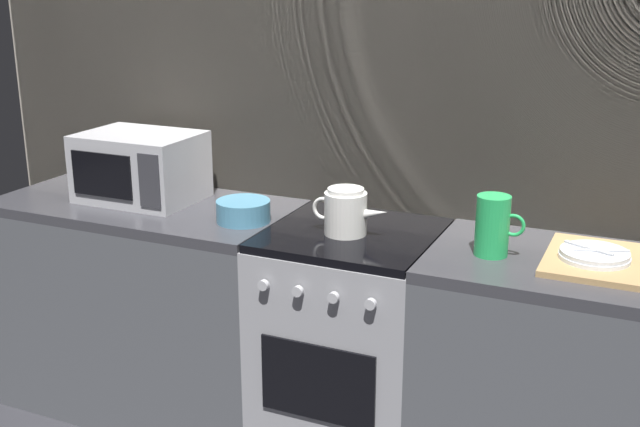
% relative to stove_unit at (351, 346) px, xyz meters
% --- Properties ---
extents(back_wall, '(3.60, 0.05, 2.40)m').
position_rel_stove_unit_xyz_m(back_wall, '(0.00, 0.32, 0.75)').
color(back_wall, '#A39989').
rests_on(back_wall, ground_plane).
extents(counter_left, '(1.20, 0.60, 0.90)m').
position_rel_stove_unit_xyz_m(counter_left, '(-0.90, 0.00, 0.00)').
color(counter_left, '#515459').
rests_on(counter_left, ground_plane).
extents(stove_unit, '(0.60, 0.63, 0.90)m').
position_rel_stove_unit_xyz_m(stove_unit, '(0.00, 0.00, 0.00)').
color(stove_unit, '#9E9EA3').
rests_on(stove_unit, ground_plane).
extents(counter_right, '(1.20, 0.60, 0.90)m').
position_rel_stove_unit_xyz_m(counter_right, '(0.90, 0.00, 0.00)').
color(counter_right, '#515459').
rests_on(counter_right, ground_plane).
extents(microwave, '(0.46, 0.35, 0.27)m').
position_rel_stove_unit_xyz_m(microwave, '(-0.93, 0.04, 0.59)').
color(microwave, '#B2B2B7').
rests_on(microwave, counter_left).
extents(kettle, '(0.28, 0.15, 0.17)m').
position_rel_stove_unit_xyz_m(kettle, '(-0.01, -0.04, 0.53)').
color(kettle, white).
rests_on(kettle, stove_unit).
extents(mixing_bowl, '(0.20, 0.20, 0.08)m').
position_rel_stove_unit_xyz_m(mixing_bowl, '(-0.41, -0.06, 0.49)').
color(mixing_bowl, teal).
rests_on(mixing_bowl, counter_left).
extents(pitcher, '(0.16, 0.11, 0.20)m').
position_rel_stove_unit_xyz_m(pitcher, '(0.50, -0.04, 0.55)').
color(pitcher, green).
rests_on(pitcher, counter_right).
extents(dish_pile, '(0.30, 0.40, 0.06)m').
position_rel_stove_unit_xyz_m(dish_pile, '(0.82, 0.01, 0.47)').
color(dish_pile, tan).
rests_on(dish_pile, counter_right).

